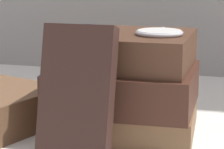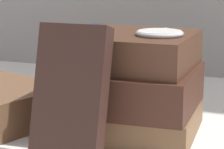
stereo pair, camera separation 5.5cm
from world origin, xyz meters
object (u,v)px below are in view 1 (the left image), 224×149
(book_flat_middle, at_px, (120,87))
(pocket_watch, at_px, (159,33))
(book_flat_bottom, at_px, (122,118))
(book_leaning_front, at_px, (77,100))
(book_flat_top, at_px, (124,50))

(book_flat_middle, distance_m, pocket_watch, 0.09)
(book_flat_middle, height_order, pocket_watch, pocket_watch)
(book_flat_bottom, relative_size, pocket_watch, 3.06)
(book_flat_middle, bearing_deg, book_flat_bottom, 89.79)
(book_flat_middle, xyz_separation_m, book_leaning_front, (-0.02, -0.11, 0.01))
(book_flat_bottom, bearing_deg, book_flat_middle, -92.23)
(book_flat_top, bearing_deg, book_flat_bottom, 144.92)
(book_flat_middle, bearing_deg, pocket_watch, -2.13)
(book_flat_middle, bearing_deg, book_leaning_front, -102.68)
(book_flat_middle, relative_size, book_flat_top, 1.15)
(book_flat_bottom, height_order, book_flat_middle, book_flat_middle)
(book_flat_middle, height_order, book_leaning_front, book_leaning_front)
(book_flat_bottom, bearing_deg, pocket_watch, -15.18)
(book_flat_middle, distance_m, book_flat_top, 0.05)
(book_flat_bottom, bearing_deg, book_flat_top, -38.89)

